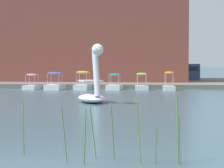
{
  "coord_description": "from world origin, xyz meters",
  "views": [
    {
      "loc": [
        2.66,
        -9.99,
        2.26
      ],
      "look_at": [
        -0.44,
        23.63,
        0.73
      ],
      "focal_mm": 74.63,
      "sensor_mm": 36.0,
      "label": 1
    }
  ],
  "objects_px": {
    "pedal_boat_orange": "(169,84)",
    "swan_boat": "(93,89)",
    "pedal_boat_blue": "(55,84)",
    "pedal_boat_yellow": "(83,84)",
    "parked_van": "(177,71)",
    "pedal_boat_lime": "(142,85)",
    "tree_willow_near_path": "(133,47)",
    "pedal_boat_pink": "(32,84)",
    "pedal_boat_teal": "(115,85)"
  },
  "relations": [
    {
      "from": "pedal_boat_blue",
      "to": "pedal_boat_pink",
      "type": "xyz_separation_m",
      "value": [
        -2.1,
        0.41,
        -0.02
      ]
    },
    {
      "from": "pedal_boat_pink",
      "to": "pedal_boat_orange",
      "type": "bearing_deg",
      "value": -1.81
    },
    {
      "from": "pedal_boat_teal",
      "to": "parked_van",
      "type": "xyz_separation_m",
      "value": [
        5.84,
        13.14,
        0.95
      ]
    },
    {
      "from": "pedal_boat_teal",
      "to": "swan_boat",
      "type": "bearing_deg",
      "value": -90.43
    },
    {
      "from": "swan_boat",
      "to": "pedal_boat_pink",
      "type": "height_order",
      "value": "swan_boat"
    },
    {
      "from": "swan_boat",
      "to": "pedal_boat_pink",
      "type": "xyz_separation_m",
      "value": [
        -7.06,
        13.21,
        -0.34
      ]
    },
    {
      "from": "pedal_boat_yellow",
      "to": "pedal_boat_blue",
      "type": "relative_size",
      "value": 0.92
    },
    {
      "from": "pedal_boat_yellow",
      "to": "tree_willow_near_path",
      "type": "xyz_separation_m",
      "value": [
        3.69,
        12.37,
        3.58
      ]
    },
    {
      "from": "swan_boat",
      "to": "parked_van",
      "type": "xyz_separation_m",
      "value": [
        5.94,
        26.31,
        0.57
      ]
    },
    {
      "from": "pedal_boat_blue",
      "to": "pedal_boat_pink",
      "type": "relative_size",
      "value": 1.2
    },
    {
      "from": "swan_boat",
      "to": "pedal_boat_orange",
      "type": "height_order",
      "value": "swan_boat"
    },
    {
      "from": "pedal_boat_pink",
      "to": "pedal_boat_teal",
      "type": "bearing_deg",
      "value": -0.32
    },
    {
      "from": "parked_van",
      "to": "tree_willow_near_path",
      "type": "bearing_deg",
      "value": -168.78
    },
    {
      "from": "pedal_boat_pink",
      "to": "tree_willow_near_path",
      "type": "bearing_deg",
      "value": 56.09
    },
    {
      "from": "tree_willow_near_path",
      "to": "parked_van",
      "type": "relative_size",
      "value": 1.4
    },
    {
      "from": "pedal_boat_blue",
      "to": "swan_boat",
      "type": "bearing_deg",
      "value": -68.84
    },
    {
      "from": "pedal_boat_lime",
      "to": "tree_willow_near_path",
      "type": "bearing_deg",
      "value": 96.05
    },
    {
      "from": "pedal_boat_lime",
      "to": "pedal_boat_pink",
      "type": "relative_size",
      "value": 0.87
    },
    {
      "from": "tree_willow_near_path",
      "to": "swan_boat",
      "type": "bearing_deg",
      "value": -92.5
    },
    {
      "from": "pedal_boat_blue",
      "to": "tree_willow_near_path",
      "type": "relative_size",
      "value": 0.34
    },
    {
      "from": "pedal_boat_teal",
      "to": "pedal_boat_blue",
      "type": "bearing_deg",
      "value": -175.78
    },
    {
      "from": "pedal_boat_yellow",
      "to": "pedal_boat_blue",
      "type": "bearing_deg",
      "value": -175.55
    },
    {
      "from": "pedal_boat_orange",
      "to": "pedal_boat_yellow",
      "type": "height_order",
      "value": "pedal_boat_yellow"
    },
    {
      "from": "pedal_boat_yellow",
      "to": "swan_boat",
      "type": "bearing_deg",
      "value": -78.75
    },
    {
      "from": "tree_willow_near_path",
      "to": "pedal_boat_teal",
      "type": "bearing_deg",
      "value": -94.73
    },
    {
      "from": "pedal_boat_orange",
      "to": "pedal_boat_lime",
      "type": "height_order",
      "value": "pedal_boat_orange"
    },
    {
      "from": "pedal_boat_blue",
      "to": "pedal_boat_yellow",
      "type": "bearing_deg",
      "value": 4.45
    },
    {
      "from": "pedal_boat_orange",
      "to": "pedal_boat_pink",
      "type": "distance_m",
      "value": 11.74
    },
    {
      "from": "pedal_boat_lime",
      "to": "pedal_boat_pink",
      "type": "distance_m",
      "value": 9.45
    },
    {
      "from": "swan_boat",
      "to": "pedal_boat_blue",
      "type": "relative_size",
      "value": 1.36
    },
    {
      "from": "pedal_boat_blue",
      "to": "pedal_boat_pink",
      "type": "height_order",
      "value": "pedal_boat_blue"
    },
    {
      "from": "pedal_boat_yellow",
      "to": "tree_willow_near_path",
      "type": "bearing_deg",
      "value": 73.4
    },
    {
      "from": "pedal_boat_pink",
      "to": "parked_van",
      "type": "xyz_separation_m",
      "value": [
        12.99,
        13.1,
        0.92
      ]
    },
    {
      "from": "tree_willow_near_path",
      "to": "pedal_boat_lime",
      "type": "bearing_deg",
      "value": -83.95
    },
    {
      "from": "pedal_boat_blue",
      "to": "tree_willow_near_path",
      "type": "distance_m",
      "value": 14.4
    },
    {
      "from": "pedal_boat_lime",
      "to": "pedal_boat_blue",
      "type": "height_order",
      "value": "pedal_boat_blue"
    },
    {
      "from": "pedal_boat_blue",
      "to": "parked_van",
      "type": "bearing_deg",
      "value": 51.13
    },
    {
      "from": "swan_boat",
      "to": "pedal_boat_lime",
      "type": "bearing_deg",
      "value": 79.76
    },
    {
      "from": "pedal_boat_orange",
      "to": "swan_boat",
      "type": "bearing_deg",
      "value": -110.0
    },
    {
      "from": "swan_boat",
      "to": "pedal_boat_blue",
      "type": "distance_m",
      "value": 13.73
    },
    {
      "from": "pedal_boat_orange",
      "to": "tree_willow_near_path",
      "type": "bearing_deg",
      "value": 105.92
    },
    {
      "from": "pedal_boat_lime",
      "to": "pedal_boat_yellow",
      "type": "height_order",
      "value": "pedal_boat_yellow"
    },
    {
      "from": "pedal_boat_pink",
      "to": "parked_van",
      "type": "height_order",
      "value": "parked_van"
    },
    {
      "from": "pedal_boat_teal",
      "to": "tree_willow_near_path",
      "type": "relative_size",
      "value": 0.3
    },
    {
      "from": "pedal_boat_blue",
      "to": "parked_van",
      "type": "xyz_separation_m",
      "value": [
        10.89,
        13.51,
        0.89
      ]
    },
    {
      "from": "pedal_boat_yellow",
      "to": "pedal_boat_blue",
      "type": "distance_m",
      "value": 2.38
    },
    {
      "from": "tree_willow_near_path",
      "to": "pedal_boat_blue",
      "type": "bearing_deg",
      "value": -115.76
    },
    {
      "from": "pedal_boat_orange",
      "to": "parked_van",
      "type": "xyz_separation_m",
      "value": [
        1.26,
        13.47,
        0.87
      ]
    },
    {
      "from": "pedal_boat_blue",
      "to": "pedal_boat_orange",
      "type": "bearing_deg",
      "value": 0.24
    },
    {
      "from": "tree_willow_near_path",
      "to": "parked_van",
      "type": "bearing_deg",
      "value": 11.22
    }
  ]
}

